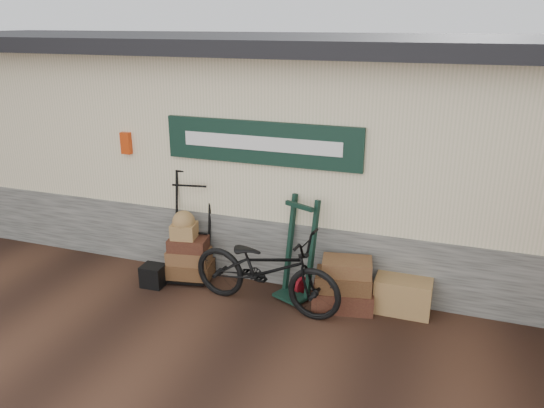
# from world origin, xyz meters

# --- Properties ---
(ground) EXTENTS (80.00, 80.00, 0.00)m
(ground) POSITION_xyz_m (0.00, 0.00, 0.00)
(ground) COLOR black
(ground) RESTS_ON ground
(station_building) EXTENTS (14.40, 4.10, 3.20)m
(station_building) POSITION_xyz_m (-0.01, 2.74, 1.61)
(station_building) COLOR #4C4C47
(station_building) RESTS_ON ground
(porter_trolley) EXTENTS (0.84, 0.69, 1.51)m
(porter_trolley) POSITION_xyz_m (-1.29, 0.85, 0.75)
(porter_trolley) COLOR black
(porter_trolley) RESTS_ON ground
(green_barrow) EXTENTS (0.60, 0.56, 1.33)m
(green_barrow) POSITION_xyz_m (0.27, 0.76, 0.66)
(green_barrow) COLOR black
(green_barrow) RESTS_ON ground
(suitcase_stack) EXTENTS (0.82, 0.60, 0.66)m
(suitcase_stack) POSITION_xyz_m (0.89, 0.68, 0.33)
(suitcase_stack) COLOR #3C1A13
(suitcase_stack) RESTS_ON ground
(wicker_hamper) EXTENTS (0.68, 0.44, 0.44)m
(wicker_hamper) POSITION_xyz_m (1.60, 0.85, 0.22)
(wicker_hamper) COLOR #945F3B
(wicker_hamper) RESTS_ON ground
(black_trunk) EXTENTS (0.31, 0.27, 0.30)m
(black_trunk) POSITION_xyz_m (-1.65, 0.37, 0.15)
(black_trunk) COLOR black
(black_trunk) RESTS_ON ground
(bicycle) EXTENTS (0.91, 2.05, 1.15)m
(bicycle) POSITION_xyz_m (-0.03, 0.37, 0.58)
(bicycle) COLOR black
(bicycle) RESTS_ON ground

